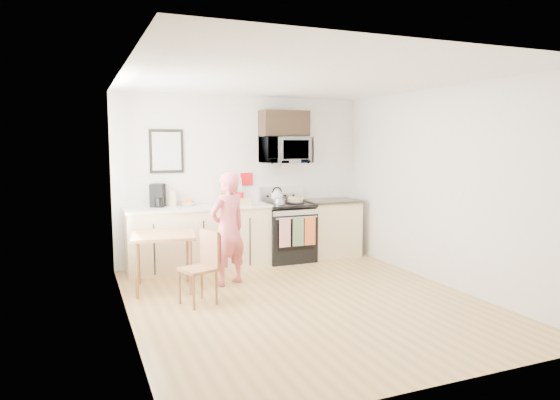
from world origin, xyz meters
name	(u,v)px	position (x,y,z in m)	size (l,w,h in m)	color
floor	(304,301)	(0.00, 0.00, 0.00)	(4.60, 4.60, 0.00)	#A27B3E
back_wall	(243,179)	(0.00, 2.30, 1.30)	(4.00, 0.04, 2.60)	white
front_wall	(437,221)	(0.00, -2.30, 1.30)	(4.00, 0.04, 2.60)	white
left_wall	(126,200)	(-2.00, 0.00, 1.30)	(0.04, 4.60, 2.60)	white
right_wall	(442,187)	(2.00, 0.00, 1.30)	(0.04, 4.60, 2.60)	white
ceiling	(305,79)	(0.00, 0.00, 2.60)	(4.00, 4.60, 0.04)	white
window	(122,171)	(-1.96, 0.80, 1.55)	(0.06, 1.40, 1.50)	silver
cabinet_left	(199,239)	(-0.80, 2.00, 0.45)	(2.10, 0.60, 0.90)	#D6C489
countertop_left	(198,208)	(-0.80, 2.00, 0.92)	(2.14, 0.64, 0.04)	silver
cabinet_right	(331,229)	(1.43, 2.00, 0.45)	(0.84, 0.60, 0.90)	#D6C489
countertop_right	(332,201)	(1.43, 2.00, 0.92)	(0.88, 0.64, 0.04)	black
range	(288,233)	(0.63, 1.98, 0.44)	(0.76, 0.70, 1.16)	black
microwave	(285,150)	(0.63, 2.08, 1.76)	(0.76, 0.51, 0.42)	#BCBCC1
upper_cabinet	(284,123)	(0.63, 2.12, 2.18)	(0.76, 0.35, 0.40)	black
wall_art	(166,151)	(-1.20, 2.28, 1.75)	(0.50, 0.04, 0.65)	black
wall_trivet	(247,179)	(0.05, 2.28, 1.30)	(0.20, 0.02, 0.20)	#B50F0F
person	(228,229)	(-0.64, 1.02, 0.75)	(0.55, 0.36, 1.50)	#BD343E
dining_table	(163,240)	(-1.47, 1.10, 0.64)	(0.78, 0.78, 0.73)	brown
chair	(206,256)	(-1.09, 0.39, 0.55)	(0.49, 0.46, 0.86)	brown
knife_block	(227,196)	(-0.30, 2.18, 1.06)	(0.11, 0.15, 0.24)	brown
utensil_crock	(239,193)	(-0.10, 2.21, 1.10)	(0.13, 0.13, 0.39)	#B50F0F
fruit_bowl	(188,203)	(-0.93, 2.15, 0.98)	(0.26, 0.26, 0.10)	silver
milk_carton	(172,199)	(-1.16, 2.14, 1.05)	(0.09, 0.09, 0.23)	#CEB77B
coffee_maker	(158,196)	(-1.36, 2.16, 1.10)	(0.26, 0.31, 0.34)	black
bread_bag	(241,202)	(-0.21, 1.78, 0.99)	(0.30, 0.14, 0.11)	tan
cake	(295,200)	(0.75, 1.95, 0.97)	(0.29, 0.29, 0.10)	black
kettle	(277,195)	(0.54, 2.20, 1.03)	(0.19, 0.19, 0.24)	silver
pot	(279,201)	(0.44, 1.85, 0.97)	(0.18, 0.31, 0.09)	#BCBCC1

